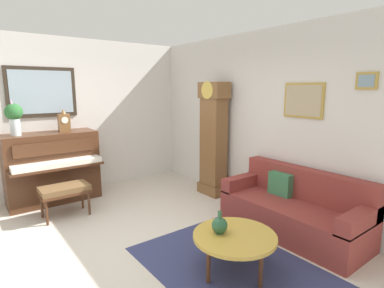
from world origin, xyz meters
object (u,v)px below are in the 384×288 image
at_px(grandfather_clock, 213,142).
at_px(couch, 294,210).
at_px(flower_vase, 14,115).
at_px(piano_bench, 65,191).
at_px(green_jug, 220,225).
at_px(coffee_table, 235,237).
at_px(piano, 53,167).
at_px(mantel_clock, 64,122).

relative_size(grandfather_clock, couch, 1.07).
bearing_deg(flower_vase, piano_bench, 30.12).
distance_m(piano_bench, couch, 3.31).
relative_size(flower_vase, green_jug, 2.42).
bearing_deg(coffee_table, piano, -163.20).
xyz_separation_m(mantel_clock, green_jug, (3.20, 0.66, -0.86)).
height_order(piano_bench, green_jug, green_jug).
distance_m(couch, coffee_table, 1.27).
relative_size(couch, mantel_clock, 5.00).
relative_size(grandfather_clock, green_jug, 8.46).
bearing_deg(piano_bench, green_jug, 21.17).
bearing_deg(couch, flower_vase, -139.04).
height_order(grandfather_clock, green_jug, grandfather_clock).
bearing_deg(mantel_clock, piano, -90.46).
bearing_deg(coffee_table, mantel_clock, -167.03).
height_order(piano_bench, couch, couch).
relative_size(piano_bench, grandfather_clock, 0.34).
xyz_separation_m(piano_bench, flower_vase, (-0.79, -0.46, 1.09)).
bearing_deg(coffee_table, green_jug, -140.62).
bearing_deg(green_jug, piano, -164.27).
xyz_separation_m(piano, mantel_clock, (0.00, 0.24, 0.76)).
xyz_separation_m(grandfather_clock, mantel_clock, (-1.36, -2.18, 0.39)).
distance_m(grandfather_clock, coffee_table, 2.48).
distance_m(coffee_table, flower_vase, 3.81).
distance_m(piano_bench, green_jug, 2.58).
xyz_separation_m(mantel_clock, flower_vase, (-0.00, -0.73, 0.14)).
relative_size(mantel_clock, flower_vase, 0.66).
bearing_deg(piano_bench, grandfather_clock, 76.81).
relative_size(grandfather_clock, coffee_table, 2.31).
bearing_deg(piano, green_jug, 15.73).
distance_m(grandfather_clock, mantel_clock, 2.60).
bearing_deg(green_jug, mantel_clock, -168.29).
bearing_deg(flower_vase, grandfather_clock, 64.85).
height_order(couch, mantel_clock, mantel_clock).
height_order(couch, flower_vase, flower_vase).
distance_m(grandfather_clock, green_jug, 2.42).
height_order(piano, grandfather_clock, grandfather_clock).
relative_size(couch, coffee_table, 2.16).
bearing_deg(flower_vase, couch, 40.96).
xyz_separation_m(flower_vase, green_jug, (3.20, 1.39, -1.01)).
height_order(couch, green_jug, couch).
relative_size(piano, flower_vase, 2.48).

